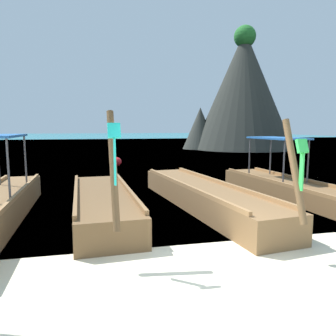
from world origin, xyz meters
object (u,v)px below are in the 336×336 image
object	(u,v)px
longtail_boat_green_ribbon	(203,196)
mooring_buoy_near	(117,162)
longtail_boat_violet_ribbon	(291,188)
karst_rock	(241,92)
longtail_boat_turquoise_ribbon	(103,204)

from	to	relation	value
longtail_boat_green_ribbon	mooring_buoy_near	distance (m)	10.44
longtail_boat_violet_ribbon	karst_rock	size ratio (longest dim) A/B	0.59
longtail_boat_green_ribbon	longtail_boat_violet_ribbon	bearing A→B (deg)	11.24
longtail_boat_green_ribbon	longtail_boat_violet_ribbon	world-z (taller)	longtail_boat_green_ribbon
longtail_boat_green_ribbon	mooring_buoy_near	world-z (taller)	longtail_boat_green_ribbon
longtail_boat_violet_ribbon	mooring_buoy_near	bearing A→B (deg)	117.75
longtail_boat_turquoise_ribbon	longtail_boat_violet_ribbon	world-z (taller)	longtail_boat_turquoise_ribbon
longtail_boat_green_ribbon	longtail_boat_violet_ribbon	xyz separation A→B (m)	(3.25, 0.65, -0.02)
longtail_boat_green_ribbon	karst_rock	world-z (taller)	karst_rock
longtail_boat_turquoise_ribbon	mooring_buoy_near	distance (m)	10.57
karst_rock	mooring_buoy_near	distance (m)	19.62
longtail_boat_green_ribbon	mooring_buoy_near	xyz separation A→B (m)	(-1.81, 10.28, -0.06)
longtail_boat_violet_ribbon	karst_rock	xyz separation A→B (m)	(8.72, 22.37, 5.65)
longtail_boat_green_ribbon	longtail_boat_turquoise_ribbon	bearing A→B (deg)	-174.99
longtail_boat_violet_ribbon	mooring_buoy_near	distance (m)	10.88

